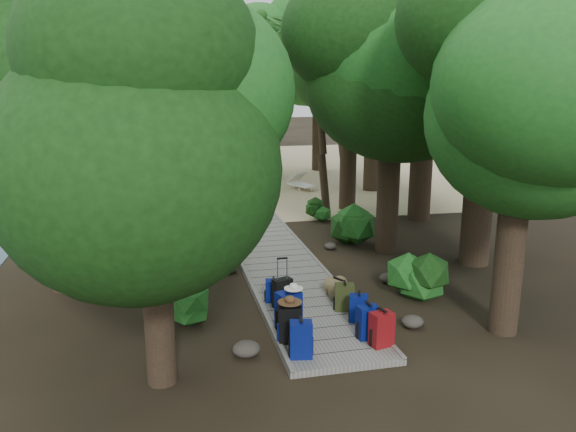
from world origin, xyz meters
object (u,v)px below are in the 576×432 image
object	(u,v)px
backpack_left_d	(274,289)
lone_suitcase_on_sand	(243,195)
backpack_right_d	(344,296)
sun_lounger	(302,182)
backpack_left_c	(288,309)
backpack_right_a	(382,327)
backpack_left_a	(301,338)
backpack_right_b	(368,320)
duffel_right_khaki	(338,287)
kayak	(136,193)
suitcase_on_boardwalk	(282,293)
backpack_right_c	(359,307)
backpack_left_b	(290,322)

from	to	relation	value
backpack_left_d	lone_suitcase_on_sand	distance (m)	10.30
backpack_right_d	sun_lounger	size ratio (longest dim) A/B	0.29
backpack_left_c	backpack_right_a	distance (m)	1.76
backpack_left_a	backpack_right_b	size ratio (longest dim) A/B	1.04
backpack_left_a	duffel_right_khaki	size ratio (longest dim) A/B	1.31
backpack_left_d	backpack_right_d	world-z (taller)	backpack_right_d
backpack_left_c	lone_suitcase_on_sand	xyz separation A→B (m)	(0.88, 11.66, -0.17)
backpack_left_c	sun_lounger	bearing A→B (deg)	56.51
sun_lounger	lone_suitcase_on_sand	bearing A→B (deg)	-166.26
lone_suitcase_on_sand	kayak	xyz separation A→B (m)	(-4.08, 2.26, -0.18)
backpack_right_b	suitcase_on_boardwalk	distance (m)	2.11
backpack_right_b	sun_lounger	size ratio (longest dim) A/B	0.33
suitcase_on_boardwalk	backpack_right_a	bearing A→B (deg)	-77.04
backpack_left_c	backpack_right_d	distance (m)	1.46
backpack_left_a	backpack_right_c	distance (m)	1.83
lone_suitcase_on_sand	backpack_right_d	bearing A→B (deg)	-76.96
backpack_left_c	suitcase_on_boardwalk	xyz separation A→B (m)	(0.11, 1.06, -0.10)
backpack_right_b	kayak	xyz separation A→B (m)	(-4.51, 14.61, -0.28)
backpack_left_a	backpack_left_c	world-z (taller)	backpack_left_c
kayak	backpack_left_c	bearing A→B (deg)	-59.75
backpack_left_b	lone_suitcase_on_sand	distance (m)	12.21
duffel_right_khaki	sun_lounger	xyz separation A→B (m)	(2.40, 12.50, 0.05)
backpack_left_a	backpack_right_d	size ratio (longest dim) A/B	1.18
backpack_left_a	backpack_left_c	xyz separation A→B (m)	(0.04, 1.11, 0.05)
backpack_left_c	backpack_right_b	size ratio (longest dim) A/B	1.20
backpack_left_b	backpack_right_c	xyz separation A→B (m)	(1.48, 0.54, -0.08)
backpack_right_b	duffel_right_khaki	distance (m)	2.11
backpack_left_c	backpack_right_b	world-z (taller)	backpack_left_c
backpack_right_d	sun_lounger	bearing A→B (deg)	93.62
backpack_right_b	kayak	size ratio (longest dim) A/B	0.22
backpack_right_a	kayak	xyz separation A→B (m)	(-4.64, 14.95, -0.29)
backpack_left_b	backpack_left_a	bearing A→B (deg)	-78.16
backpack_right_b	lone_suitcase_on_sand	world-z (taller)	backpack_right_b
duffel_right_khaki	lone_suitcase_on_sand	size ratio (longest dim) A/B	0.80
backpack_left_a	backpack_left_b	distance (m)	0.60
backpack_left_d	kayak	world-z (taller)	backpack_left_d
backpack_left_a	backpack_left_b	xyz separation A→B (m)	(-0.05, 0.60, 0.02)
backpack_right_a	sun_lounger	bearing A→B (deg)	68.09
backpack_left_c	kayak	world-z (taller)	backpack_left_c
backpack_left_d	lone_suitcase_on_sand	world-z (taller)	lone_suitcase_on_sand
backpack_left_b	backpack_left_c	xyz separation A→B (m)	(0.09, 0.51, 0.03)
sun_lounger	backpack_right_d	bearing A→B (deg)	-124.39
backpack_left_a	backpack_right_d	bearing A→B (deg)	62.70
suitcase_on_boardwalk	backpack_right_d	bearing A→B (deg)	-38.77
backpack_left_b	suitcase_on_boardwalk	xyz separation A→B (m)	(0.20, 1.57, -0.07)
backpack_left_a	sun_lounger	size ratio (longest dim) A/B	0.34
backpack_right_a	backpack_left_d	bearing A→B (deg)	107.73
backpack_left_c	backpack_right_a	size ratio (longest dim) A/B	1.19
backpack_left_d	backpack_right_a	world-z (taller)	backpack_right_a
lone_suitcase_on_sand	suitcase_on_boardwalk	bearing A→B (deg)	-83.30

